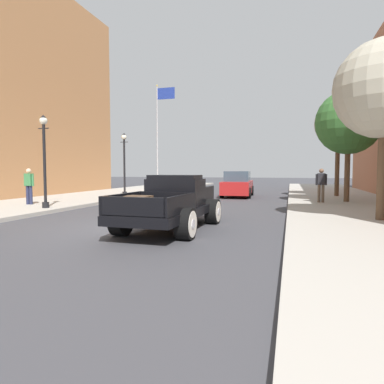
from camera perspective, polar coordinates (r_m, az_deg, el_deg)
name	(u,v)px	position (r m, az deg, el deg)	size (l,w,h in m)	color
ground_plane	(132,227)	(10.63, -9.93, -5.74)	(140.00, 140.00, 0.00)	#3D3D42
hotrod_truck_black	(174,203)	(10.27, -2.93, -1.78)	(2.30, 4.99, 1.58)	black
car_background_red	(238,185)	(22.41, 7.55, 1.17)	(2.02, 4.37, 1.65)	#AD1E1E
pedestrian_sidewalk_left	(29,184)	(17.46, -25.37, 1.20)	(0.53, 0.22, 1.65)	#232847
pedestrian_sidewalk_right	(321,183)	(17.90, 20.60, 1.37)	(0.53, 0.22, 1.65)	brown
street_lamp_near	(44,154)	(15.57, -23.25, 5.79)	(0.50, 0.32, 3.85)	black
street_lamp_far	(124,159)	(21.67, -11.14, 5.33)	(0.50, 0.32, 3.85)	black
flagpole	(160,125)	(31.50, -5.39, 11.01)	(1.74, 0.16, 9.16)	#B2B2B7
street_tree_second	(349,122)	(18.95, 24.48, 10.44)	(3.17, 3.17, 5.52)	brown
street_tree_third	(338,124)	(22.91, 23.06, 10.28)	(2.77, 2.77, 5.75)	brown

